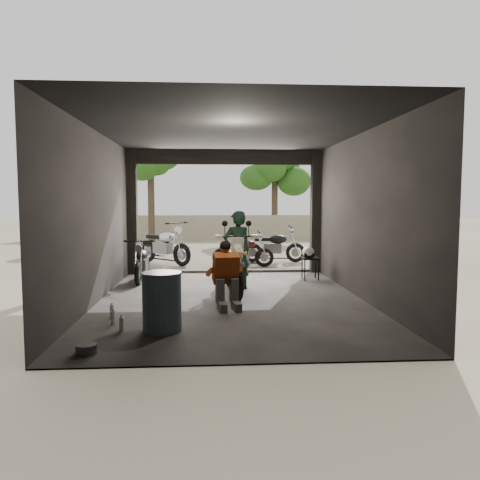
{
  "coord_description": "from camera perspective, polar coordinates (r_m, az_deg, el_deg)",
  "views": [
    {
      "loc": [
        -0.43,
        -8.76,
        1.91
      ],
      "look_at": [
        0.2,
        0.6,
        1.12
      ],
      "focal_mm": 35.0,
      "sensor_mm": 36.0,
      "label": 1
    }
  ],
  "objects": [
    {
      "name": "boundary_wall",
      "position": [
        22.8,
        -2.76,
        1.54
      ],
      "size": [
        18.0,
        0.3,
        1.2
      ],
      "primitive_type": "cube",
      "color": "gray",
      "rests_on": "ground"
    },
    {
      "name": "rider",
      "position": [
        9.94,
        -0.34,
        -1.3
      ],
      "size": [
        0.72,
        0.58,
        1.7
      ],
      "primitive_type": "imported",
      "rotation": [
        0.0,
        0.0,
        3.47
      ],
      "color": "black",
      "rests_on": "ground"
    },
    {
      "name": "outside_bike_c",
      "position": [
        14.47,
        4.17,
        -0.49
      ],
      "size": [
        1.72,
        0.8,
        1.14
      ],
      "primitive_type": null,
      "rotation": [
        0.0,
        0.0,
        1.5
      ],
      "color": "black",
      "rests_on": "ground"
    },
    {
      "name": "helmet",
      "position": [
        11.24,
        8.32,
        -1.47
      ],
      "size": [
        0.36,
        0.37,
        0.27
      ],
      "primitive_type": "ellipsoid",
      "rotation": [
        0.0,
        0.0,
        -0.31
      ],
      "color": "white",
      "rests_on": "stool"
    },
    {
      "name": "tree_left",
      "position": [
        21.52,
        -10.87,
        10.29
      ],
      "size": [
        2.2,
        2.2,
        5.6
      ],
      "color": "#382B1E",
      "rests_on": "ground"
    },
    {
      "name": "mechanic",
      "position": [
        8.21,
        -1.59,
        -4.5
      ],
      "size": [
        0.7,
        0.88,
        1.16
      ],
      "primitive_type": null,
      "rotation": [
        0.0,
        0.0,
        0.15
      ],
      "color": "#BC5119",
      "rests_on": "ground"
    },
    {
      "name": "sign_post",
      "position": [
        13.27,
        10.01,
        2.64
      ],
      "size": [
        0.71,
        0.08,
        2.14
      ],
      "rotation": [
        0.0,
        0.0,
        0.21
      ],
      "color": "black",
      "rests_on": "ground"
    },
    {
      "name": "garage",
      "position": [
        9.34,
        -1.21,
        0.95
      ],
      "size": [
        7.0,
        7.13,
        3.2
      ],
      "color": "#2D2B28",
      "rests_on": "ground"
    },
    {
      "name": "stool",
      "position": [
        11.34,
        8.57,
        -2.5
      ],
      "size": [
        0.4,
        0.4,
        0.55
      ],
      "rotation": [
        0.0,
        0.0,
        0.14
      ],
      "color": "black",
      "rests_on": "ground"
    },
    {
      "name": "main_bike",
      "position": [
        9.58,
        -0.8,
        -2.84
      ],
      "size": [
        0.91,
        1.95,
        1.26
      ],
      "primitive_type": null,
      "rotation": [
        0.0,
        0.0,
        0.07
      ],
      "color": "beige",
      "rests_on": "ground"
    },
    {
      "name": "left_bike",
      "position": [
        11.26,
        -11.84,
        -2.41
      ],
      "size": [
        0.64,
        1.51,
        1.02
      ],
      "primitive_type": null,
      "rotation": [
        0.0,
        0.0,
        -0.01
      ],
      "color": "black",
      "rests_on": "ground"
    },
    {
      "name": "outside_bike_b",
      "position": [
        13.41,
        0.37,
        -1.11
      ],
      "size": [
        1.57,
        0.71,
        1.04
      ],
      "primitive_type": null,
      "rotation": [
        0.0,
        0.0,
        1.52
      ],
      "color": "#3E120E",
      "rests_on": "ground"
    },
    {
      "name": "ground",
      "position": [
        8.98,
        -1.03,
        -7.45
      ],
      "size": [
        80.0,
        80.0,
        0.0
      ],
      "primitive_type": "plane",
      "color": "#7A6D56",
      "rests_on": "ground"
    },
    {
      "name": "outside_bike_a",
      "position": [
        14.18,
        -9.25,
        -0.35
      ],
      "size": [
        1.93,
        1.86,
        1.28
      ],
      "primitive_type": null,
      "rotation": [
        0.0,
        0.0,
        0.83
      ],
      "color": "black",
      "rests_on": "ground"
    },
    {
      "name": "tree_right",
      "position": [
        23.05,
        4.27,
        8.93
      ],
      "size": [
        2.2,
        2.2,
        5.0
      ],
      "color": "#382B1E",
      "rests_on": "ground"
    },
    {
      "name": "oil_drum",
      "position": [
        6.91,
        -9.5,
        -7.56
      ],
      "size": [
        0.73,
        0.73,
        0.87
      ],
      "primitive_type": "cylinder",
      "rotation": [
        0.0,
        0.0,
        0.37
      ],
      "color": "#3E5469",
      "rests_on": "ground"
    }
  ]
}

